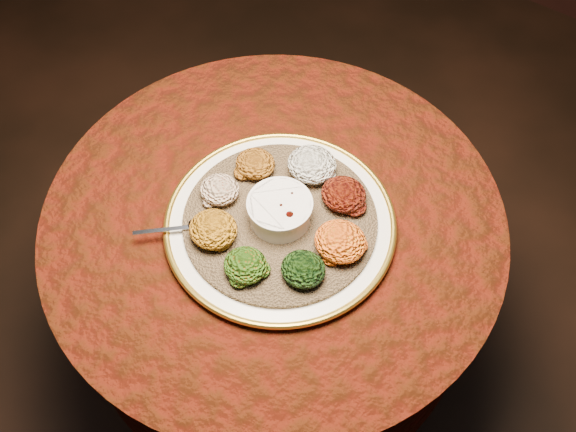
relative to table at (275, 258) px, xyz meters
The scene contains 13 objects.
table is the anchor object (origin of this frame).
platter 0.20m from the table, 29.09° to the right, with size 0.55×0.55×0.02m.
injera 0.21m from the table, 29.09° to the right, with size 0.39×0.39×0.01m, color olive.
stew_bowl 0.24m from the table, 29.09° to the right, with size 0.13×0.13×0.05m.
spoon 0.27m from the table, 125.56° to the right, with size 0.12×0.11×0.01m.
portion_ayib 0.26m from the table, 83.47° to the left, with size 0.10×0.10×0.05m, color silver.
portion_kitfo 0.27m from the table, 40.96° to the left, with size 0.09×0.09×0.04m, color black.
portion_tikil 0.28m from the table, ahead, with size 0.10×0.10×0.05m, color #CA9710.
portion_gomen 0.28m from the table, 33.80° to the right, with size 0.09×0.08×0.04m, color black.
portion_mixveg 0.28m from the table, 72.27° to the right, with size 0.08×0.08×0.04m, color #A4410A.
portion_kik 0.27m from the table, 112.05° to the right, with size 0.10×0.09×0.05m, color #BE7310.
portion_timatim 0.25m from the table, 157.92° to the right, with size 0.08×0.08×0.04m, color maroon.
portion_shiro 0.25m from the table, 147.80° to the left, with size 0.08×0.08×0.04m, color #935311.
Camera 1 is at (0.46, -0.59, 1.82)m, focal length 40.00 mm.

